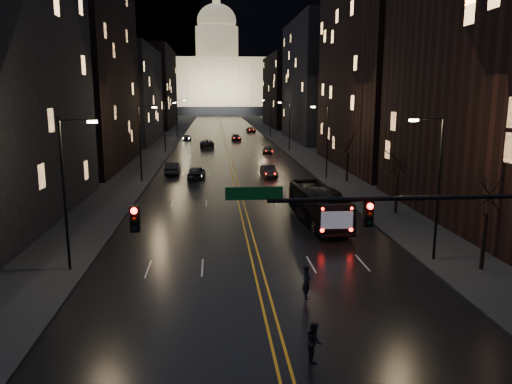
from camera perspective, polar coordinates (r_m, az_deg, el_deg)
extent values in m
plane|color=black|center=(21.32, 2.59, -17.50)|extent=(900.00, 900.00, 0.00)
cube|color=black|center=(148.91, -3.91, 7.20)|extent=(20.00, 320.00, 0.02)
cube|color=black|center=(149.33, -9.33, 7.12)|extent=(8.00, 320.00, 0.16)
cube|color=black|center=(149.80, 1.50, 7.27)|extent=(8.00, 320.00, 0.16)
cube|color=orange|center=(148.91, -3.91, 7.21)|extent=(0.62, 320.00, 0.01)
cube|color=black|center=(74.96, -19.69, 13.42)|extent=(12.00, 30.00, 28.00)
cube|color=black|center=(112.08, -14.61, 10.69)|extent=(12.00, 34.00, 20.00)
cube|color=black|center=(159.63, -11.75, 11.57)|extent=(12.00, 40.00, 24.00)
cube|color=black|center=(45.17, 27.16, 12.22)|extent=(12.00, 26.00, 24.00)
cube|color=black|center=(72.99, 14.68, 17.72)|extent=(12.00, 30.00, 38.00)
cube|color=black|center=(113.05, 7.32, 12.48)|extent=(12.00, 34.00, 26.00)
cube|color=black|center=(160.28, 3.65, 11.42)|extent=(12.00, 40.00, 22.00)
cube|color=black|center=(404.53, 1.30, 18.94)|extent=(520.00, 60.00, 130.00)
cube|color=black|center=(268.68, -4.37, 9.37)|extent=(90.00, 50.00, 4.00)
cube|color=#E5C884|center=(268.62, -4.42, 12.36)|extent=(80.00, 36.00, 24.00)
cylinder|color=beige|center=(269.79, -4.48, 16.61)|extent=(22.00, 22.00, 16.00)
ellipsoid|color=beige|center=(271.06, -4.52, 18.92)|extent=(20.00, 20.00, 17.00)
cylinder|color=#E5C884|center=(272.34, -4.55, 20.70)|extent=(4.00, 4.00, 6.00)
cylinder|color=black|center=(20.59, 18.11, -0.67)|extent=(12.00, 0.18, 0.18)
cube|color=black|center=(19.34, -13.66, -2.99)|extent=(0.35, 0.30, 1.00)
cube|color=black|center=(20.03, 12.72, -2.46)|extent=(0.35, 0.30, 1.00)
sphere|color=#FF0705|center=(19.09, -13.79, -2.10)|extent=(0.24, 0.24, 0.24)
sphere|color=#FF0705|center=(19.78, 12.92, -1.60)|extent=(0.24, 0.24, 0.24)
cube|color=#053F14|center=(18.97, -0.23, -0.16)|extent=(2.20, 0.06, 0.50)
cylinder|color=black|center=(32.09, 20.11, 0.20)|extent=(0.16, 0.16, 9.00)
cylinder|color=black|center=(31.23, 19.13, 7.94)|extent=(1.80, 0.10, 0.10)
cube|color=#F3D191|center=(30.88, 17.58, 7.82)|extent=(0.50, 0.25, 0.15)
cylinder|color=black|center=(30.33, -21.04, -0.47)|extent=(0.16, 0.16, 9.00)
cylinder|color=black|center=(29.57, -19.93, 7.74)|extent=(1.80, 0.10, 0.10)
cube|color=#F3D191|center=(29.36, -18.21, 7.64)|extent=(0.50, 0.25, 0.15)
cylinder|color=black|center=(60.35, 8.13, 5.61)|extent=(0.16, 0.16, 9.00)
cylinder|color=black|center=(59.90, 7.40, 9.71)|extent=(1.80, 0.10, 0.10)
cube|color=#F3D191|center=(59.72, 6.54, 9.63)|extent=(0.50, 0.25, 0.15)
cylinder|color=black|center=(59.43, -13.11, 5.34)|extent=(0.16, 0.16, 9.00)
cylinder|color=black|center=(59.05, -12.42, 9.52)|extent=(1.80, 0.10, 0.10)
cube|color=#F3D191|center=(58.94, -11.54, 9.46)|extent=(0.50, 0.25, 0.15)
cylinder|color=black|center=(89.75, 3.84, 7.48)|extent=(0.16, 0.16, 9.00)
cylinder|color=black|center=(89.44, 3.30, 10.23)|extent=(1.80, 0.10, 0.10)
cube|color=#F3D191|center=(89.32, 2.72, 10.17)|extent=(0.50, 0.25, 0.15)
cylinder|color=black|center=(89.13, -10.40, 7.30)|extent=(0.16, 0.16, 9.00)
cylinder|color=black|center=(88.88, -9.91, 10.08)|extent=(1.80, 0.10, 0.10)
cube|color=#F3D191|center=(88.81, -9.32, 10.03)|extent=(0.50, 0.25, 0.15)
cylinder|color=black|center=(119.44, 1.66, 8.41)|extent=(0.16, 0.16, 9.00)
cylinder|color=black|center=(119.22, 1.24, 10.47)|extent=(1.80, 0.10, 0.10)
cube|color=#F3D191|center=(119.13, 0.80, 10.43)|extent=(0.50, 0.25, 0.15)
cylinder|color=black|center=(118.98, -9.04, 8.27)|extent=(0.16, 0.16, 9.00)
cylinder|color=black|center=(118.79, -8.66, 10.35)|extent=(1.80, 0.10, 0.10)
cube|color=#F3D191|center=(118.74, -8.22, 10.31)|extent=(0.50, 0.25, 0.15)
cylinder|color=black|center=(31.88, 24.56, -5.29)|extent=(0.24, 0.24, 3.50)
cylinder|color=black|center=(44.22, 15.76, -0.31)|extent=(0.24, 0.24, 3.50)
cylinder|color=black|center=(59.24, 10.38, 2.75)|extent=(0.24, 0.24, 3.50)
imported|color=black|center=(40.09, 7.16, -1.54)|extent=(3.26, 10.70, 2.94)
imported|color=black|center=(61.25, -6.84, 2.24)|extent=(2.30, 4.89, 1.62)
imported|color=black|center=(65.16, -9.51, 2.70)|extent=(1.76, 4.94, 1.62)
imported|color=black|center=(97.54, -5.63, 5.56)|extent=(2.85, 5.80, 1.58)
imported|color=black|center=(112.32, -7.94, 6.17)|extent=(2.35, 4.73, 1.32)
imported|color=black|center=(62.11, 1.44, 2.36)|extent=(1.92, 4.55, 1.46)
imported|color=black|center=(86.26, 1.35, 4.82)|extent=(2.19, 4.27, 1.39)
imported|color=black|center=(111.50, -2.28, 6.23)|extent=(2.24, 4.67, 1.31)
imported|color=black|center=(136.26, -0.58, 7.14)|extent=(2.35, 4.89, 1.34)
imported|color=black|center=(25.73, 5.82, -10.16)|extent=(0.46, 0.67, 1.78)
imported|color=black|center=(20.33, 6.64, -16.59)|extent=(0.45, 0.78, 1.56)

